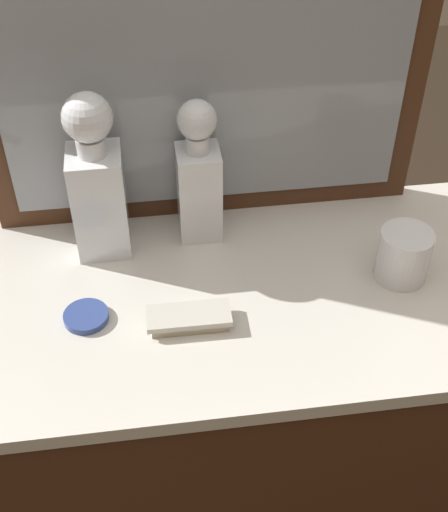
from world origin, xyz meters
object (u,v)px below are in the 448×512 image
crystal_decanter_far_left (98,191)px  silver_brush_rear (189,318)px  porcelain_dish (86,316)px  crystal_decanter_front (199,184)px  crystal_tumbler_center (403,257)px

crystal_decanter_far_left → silver_brush_rear: 0.27m
silver_brush_rear → porcelain_dish: (-0.16, 0.03, -0.01)m
crystal_decanter_far_left → porcelain_dish: bearing=-100.5°
porcelain_dish → silver_brush_rear: bearing=-11.5°
silver_brush_rear → crystal_decanter_front: bearing=79.4°
crystal_decanter_front → crystal_decanter_far_left: bearing=-174.3°
crystal_decanter_far_left → silver_brush_rear: (0.13, -0.21, -0.11)m
crystal_decanter_front → porcelain_dish: crystal_decanter_front is taller
crystal_tumbler_center → porcelain_dish: 0.53m
crystal_decanter_far_left → silver_brush_rear: bearing=-58.5°
crystal_decanter_far_left → crystal_tumbler_center: (0.49, -0.14, -0.08)m
crystal_decanter_front → crystal_tumbler_center: (0.32, -0.16, -0.07)m
crystal_decanter_front → porcelain_dish: 0.30m
crystal_decanter_far_left → silver_brush_rear: size_ratio=2.26×
crystal_tumbler_center → silver_brush_rear: bearing=-169.9°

